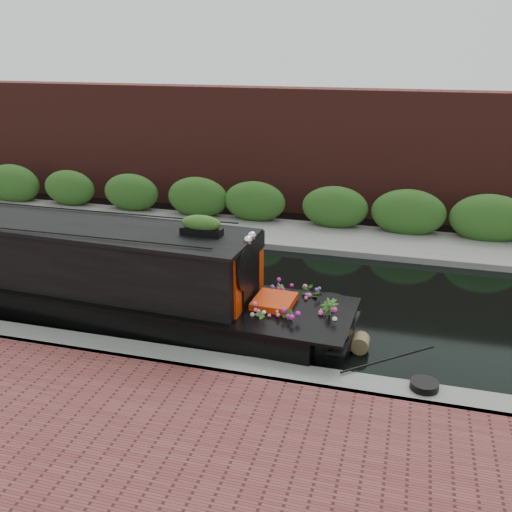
# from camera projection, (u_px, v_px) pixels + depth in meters

# --- Properties ---
(ground) EXTENTS (80.00, 80.00, 0.00)m
(ground) POSITION_uv_depth(u_px,v_px,m) (203.00, 289.00, 13.18)
(ground) COLOR black
(ground) RESTS_ON ground
(near_bank_coping) EXTENTS (40.00, 0.60, 0.50)m
(near_bank_coping) POSITION_uv_depth(u_px,v_px,m) (138.00, 362.00, 10.21)
(near_bank_coping) COLOR slate
(near_bank_coping) RESTS_ON ground
(far_bank_path) EXTENTS (40.00, 2.40, 0.34)m
(far_bank_path) POSITION_uv_depth(u_px,v_px,m) (253.00, 234.00, 16.97)
(far_bank_path) COLOR slate
(far_bank_path) RESTS_ON ground
(far_hedge) EXTENTS (40.00, 1.10, 2.80)m
(far_hedge) POSITION_uv_depth(u_px,v_px,m) (261.00, 225.00, 17.78)
(far_hedge) COLOR #29541C
(far_hedge) RESTS_ON ground
(far_brick_wall) EXTENTS (40.00, 1.00, 8.00)m
(far_brick_wall) POSITION_uv_depth(u_px,v_px,m) (277.00, 208.00, 19.67)
(far_brick_wall) COLOR #4D1F1A
(far_brick_wall) RESTS_ON ground
(narrowboat) EXTENTS (11.06, 2.45, 2.58)m
(narrowboat) POSITION_uv_depth(u_px,v_px,m) (75.00, 279.00, 11.78)
(narrowboat) COLOR black
(narrowboat) RESTS_ON ground
(rope_fender) EXTENTS (0.33, 0.34, 0.33)m
(rope_fender) POSITION_uv_depth(u_px,v_px,m) (360.00, 343.00, 10.51)
(rope_fender) COLOR brown
(rope_fender) RESTS_ON ground
(coiled_mooring_rope) EXTENTS (0.45, 0.45, 0.12)m
(coiled_mooring_rope) POSITION_uv_depth(u_px,v_px,m) (424.00, 385.00, 8.96)
(coiled_mooring_rope) COLOR black
(coiled_mooring_rope) RESTS_ON near_bank_coping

